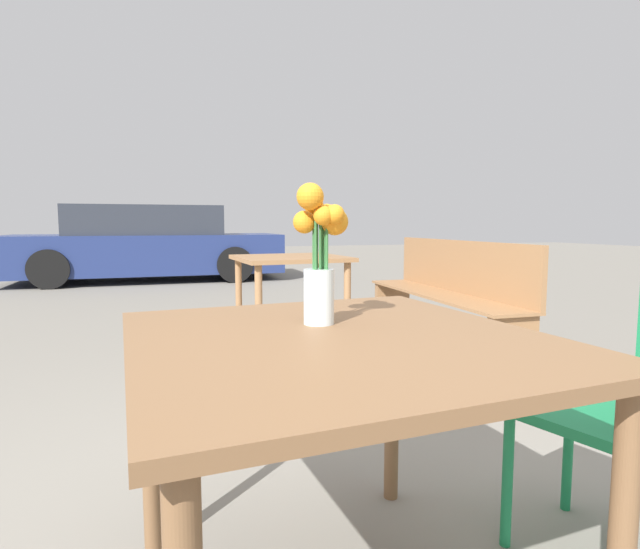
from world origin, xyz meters
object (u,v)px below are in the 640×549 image
at_px(table_front, 337,371).
at_px(flower_vase, 321,255).
at_px(table_back, 291,273).
at_px(bench_near, 449,290).
at_px(parked_car, 147,245).
at_px(cafe_chair, 630,400).

xyz_separation_m(table_front, flower_vase, (0.00, 0.13, 0.26)).
bearing_deg(table_back, bench_near, -12.88).
distance_m(flower_vase, parked_car, 7.92).
xyz_separation_m(cafe_chair, parked_car, (-1.27, 8.12, 0.11)).
bearing_deg(table_front, table_back, 76.96).
bearing_deg(bench_near, cafe_chair, -112.16).
bearing_deg(table_back, cafe_chair, -84.44).
xyz_separation_m(bench_near, parked_car, (-2.20, 5.83, 0.14)).
relative_size(table_front, table_back, 1.29).
bearing_deg(cafe_chair, parked_car, 98.86).
bearing_deg(flower_vase, bench_near, 49.73).
bearing_deg(flower_vase, table_back, 76.35).
distance_m(cafe_chair, bench_near, 2.48).
bearing_deg(table_back, parked_car, 100.37).
relative_size(flower_vase, parked_car, 0.08).
relative_size(bench_near, parked_car, 0.41).
xyz_separation_m(table_back, parked_car, (-1.02, 5.56, -0.00)).
distance_m(table_front, flower_vase, 0.29).
bearing_deg(flower_vase, cafe_chair, -15.42).
distance_m(bench_near, table_back, 1.22).
bearing_deg(table_front, bench_near, 51.38).
relative_size(bench_near, table_back, 2.33).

